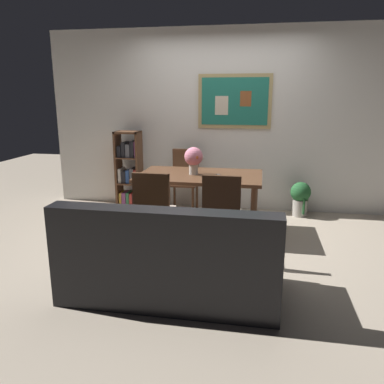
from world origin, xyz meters
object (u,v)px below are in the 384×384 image
(dining_table, at_px, (200,182))
(leather_couch, at_px, (170,261))
(dining_chair_near_left, at_px, (154,206))
(bookshelf, at_px, (129,172))
(tv_remote, at_px, (218,176))
(dining_chair_far_left, at_px, (184,176))
(flower_vase, at_px, (194,158))
(dining_chair_near_right, at_px, (222,209))
(potted_ivy, at_px, (300,197))

(dining_table, distance_m, leather_couch, 1.67)
(dining_chair_near_left, bearing_deg, dining_table, 66.28)
(leather_couch, bearing_deg, bookshelf, 116.16)
(dining_table, relative_size, tv_remote, 9.29)
(dining_chair_far_left, xyz_separation_m, tv_remote, (0.59, -0.87, 0.20))
(flower_vase, relative_size, tv_remote, 2.07)
(dining_table, xyz_separation_m, leather_couch, (0.01, -1.63, -0.32))
(dining_chair_near_left, height_order, bookshelf, bookshelf)
(dining_chair_far_left, relative_size, leather_couch, 0.51)
(dining_chair_far_left, distance_m, leather_couch, 2.45)
(dining_chair_far_left, xyz_separation_m, dining_chair_near_right, (0.71, -1.58, 0.00))
(dining_table, bearing_deg, dining_chair_near_left, -113.72)
(potted_ivy, distance_m, flower_vase, 1.76)
(bookshelf, distance_m, flower_vase, 1.46)
(leather_couch, distance_m, potted_ivy, 2.81)
(dining_chair_near_right, distance_m, potted_ivy, 1.93)
(dining_table, xyz_separation_m, tv_remote, (0.24, -0.10, 0.10))
(dining_chair_far_left, relative_size, tv_remote, 5.65)
(dining_chair_far_left, distance_m, flower_vase, 0.92)
(flower_vase, bearing_deg, potted_ivy, 32.69)
(dining_chair_near_right, bearing_deg, potted_ivy, 60.68)
(dining_chair_near_right, relative_size, tv_remote, 5.65)
(leather_couch, height_order, flower_vase, flower_vase)
(bookshelf, relative_size, tv_remote, 7.17)
(dining_chair_far_left, bearing_deg, flower_vase, -70.67)
(dining_chair_near_right, bearing_deg, dining_table, 113.98)
(potted_ivy, height_order, flower_vase, flower_vase)
(dining_table, relative_size, potted_ivy, 3.06)
(dining_table, bearing_deg, dining_chair_far_left, 114.49)
(dining_table, xyz_separation_m, potted_ivy, (1.29, 0.87, -0.36))
(dining_chair_far_left, height_order, leather_couch, dining_chair_far_left)
(dining_chair_far_left, xyz_separation_m, flower_vase, (0.28, -0.79, 0.39))
(dining_chair_near_right, bearing_deg, tv_remote, 99.67)
(leather_couch, distance_m, flower_vase, 1.74)
(dining_table, bearing_deg, flower_vase, -170.93)
(bookshelf, height_order, tv_remote, bookshelf)
(bookshelf, distance_m, potted_ivy, 2.51)
(dining_table, bearing_deg, dining_chair_near_right, -66.02)
(dining_table, height_order, flower_vase, flower_vase)
(leather_couch, bearing_deg, tv_remote, 81.57)
(dining_chair_near_right, xyz_separation_m, bookshelf, (-1.56, 1.64, 0.01))
(bookshelf, xyz_separation_m, potted_ivy, (2.50, 0.03, -0.27))
(dining_table, xyz_separation_m, dining_chair_near_left, (-0.36, -0.81, -0.10))
(flower_vase, distance_m, tv_remote, 0.38)
(dining_table, relative_size, leather_couch, 0.83)
(dining_chair_near_left, xyz_separation_m, potted_ivy, (1.65, 1.68, -0.26))
(flower_vase, xyz_separation_m, tv_remote, (0.31, -0.08, -0.19))
(dining_chair_near_right, distance_m, leather_couch, 0.93)
(dining_chair_near_left, distance_m, potted_ivy, 2.37)
(dining_chair_far_left, relative_size, dining_chair_near_left, 1.00)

